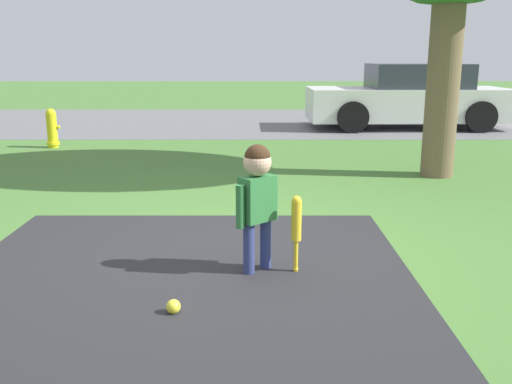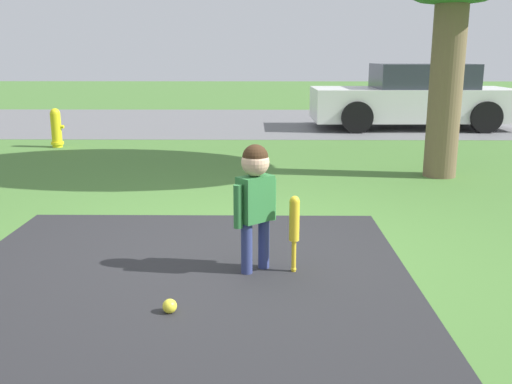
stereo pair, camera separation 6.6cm
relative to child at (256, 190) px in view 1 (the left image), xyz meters
The scene contains 7 objects.
ground_plane 0.83m from the child, 110.68° to the left, with size 60.00×60.00×0.00m, color #477533.
street_strip 9.77m from the child, 91.12° to the left, with size 40.00×6.00×0.01m.
child is the anchor object (origin of this frame).
baseball_bat 0.38m from the child, ahead, with size 0.08×0.08×0.59m.
sports_ball 1.08m from the child, 126.00° to the right, with size 0.09×0.09×0.09m.
fire_hydrant 6.86m from the child, 121.41° to the left, with size 0.24×0.22×0.68m.
parked_car 9.23m from the child, 68.66° to the left, with size 4.33×1.93×1.39m.
Camera 1 is at (0.18, -4.57, 1.60)m, focal length 40.00 mm.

